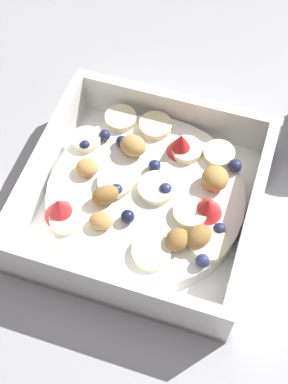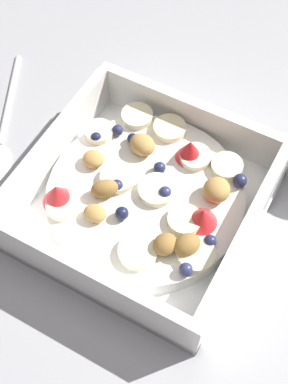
% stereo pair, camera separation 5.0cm
% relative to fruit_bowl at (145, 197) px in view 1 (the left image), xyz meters
% --- Properties ---
extents(ground_plane, '(2.40, 2.40, 0.00)m').
position_rel_fruit_bowl_xyz_m(ground_plane, '(0.00, 0.01, -0.02)').
color(ground_plane, '#9E9EA3').
extents(fruit_bowl, '(0.21, 0.21, 0.06)m').
position_rel_fruit_bowl_xyz_m(fruit_bowl, '(0.00, 0.00, 0.00)').
color(fruit_bowl, white).
rests_on(fruit_bowl, ground).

